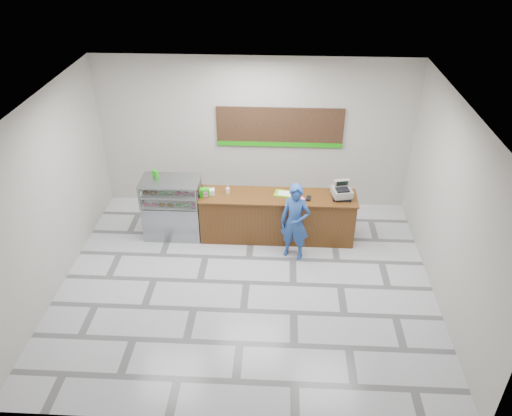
# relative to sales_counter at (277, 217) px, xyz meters

# --- Properties ---
(floor) EXTENTS (7.00, 7.00, 0.00)m
(floor) POSITION_rel_sales_counter_xyz_m (-0.55, -1.55, -0.52)
(floor) COLOR #BCBCC1
(floor) RESTS_ON ground
(back_wall) EXTENTS (7.00, 0.00, 7.00)m
(back_wall) POSITION_rel_sales_counter_xyz_m (-0.55, 1.45, 1.23)
(back_wall) COLOR #B5B0A7
(back_wall) RESTS_ON floor
(ceiling) EXTENTS (7.00, 7.00, 0.00)m
(ceiling) POSITION_rel_sales_counter_xyz_m (-0.55, -1.55, 2.98)
(ceiling) COLOR silver
(ceiling) RESTS_ON back_wall
(sales_counter) EXTENTS (3.26, 0.76, 1.03)m
(sales_counter) POSITION_rel_sales_counter_xyz_m (0.00, 0.00, 0.00)
(sales_counter) COLOR #603513
(sales_counter) RESTS_ON floor
(display_case) EXTENTS (1.22, 0.72, 1.33)m
(display_case) POSITION_rel_sales_counter_xyz_m (-2.22, -0.00, 0.16)
(display_case) COLOR gray
(display_case) RESTS_ON floor
(menu_board) EXTENTS (2.80, 0.06, 0.90)m
(menu_board) POSITION_rel_sales_counter_xyz_m (-0.00, 1.41, 1.42)
(menu_board) COLOR black
(menu_board) RESTS_ON back_wall
(cash_register) EXTENTS (0.44, 0.46, 0.35)m
(cash_register) POSITION_rel_sales_counter_xyz_m (1.30, 0.01, 0.64)
(cash_register) COLOR black
(cash_register) RESTS_ON sales_counter
(card_terminal) EXTENTS (0.11, 0.18, 0.04)m
(card_terminal) POSITION_rel_sales_counter_xyz_m (0.63, -0.11, 0.53)
(card_terminal) COLOR black
(card_terminal) RESTS_ON sales_counter
(serving_tray) EXTENTS (0.42, 0.34, 0.02)m
(serving_tray) POSITION_rel_sales_counter_xyz_m (0.13, 0.08, 0.52)
(serving_tray) COLOR #6CC51C
(serving_tray) RESTS_ON sales_counter
(napkin_box) EXTENTS (0.16, 0.16, 0.11)m
(napkin_box) POSITION_rel_sales_counter_xyz_m (-1.37, -0.01, 0.57)
(napkin_box) COLOR white
(napkin_box) RESTS_ON sales_counter
(straw_cup) EXTENTS (0.08, 0.08, 0.12)m
(straw_cup) POSITION_rel_sales_counter_xyz_m (-1.04, 0.05, 0.57)
(straw_cup) COLOR silver
(straw_cup) RESTS_ON sales_counter
(promo_box) EXTENTS (0.22, 0.16, 0.17)m
(promo_box) POSITION_rel_sales_counter_xyz_m (-1.50, -0.09, 0.60)
(promo_box) COLOR #1AA20E
(promo_box) RESTS_ON sales_counter
(donut_decal) EXTENTS (0.16, 0.16, 0.00)m
(donut_decal) POSITION_rel_sales_counter_xyz_m (0.48, -0.09, 0.52)
(donut_decal) COLOR pink
(donut_decal) RESTS_ON sales_counter
(green_cup_left) EXTENTS (0.08, 0.08, 0.13)m
(green_cup_left) POSITION_rel_sales_counter_xyz_m (-2.58, 0.19, 0.88)
(green_cup_left) COLOR #1AA20E
(green_cup_left) RESTS_ON display_case
(green_cup_right) EXTENTS (0.08, 0.08, 0.13)m
(green_cup_right) POSITION_rel_sales_counter_xyz_m (-2.52, 0.14, 0.88)
(green_cup_right) COLOR #1AA20E
(green_cup_right) RESTS_ON display_case
(customer) EXTENTS (0.68, 0.55, 1.63)m
(customer) POSITION_rel_sales_counter_xyz_m (0.36, -0.64, 0.30)
(customer) COLOR #24478F
(customer) RESTS_ON floor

